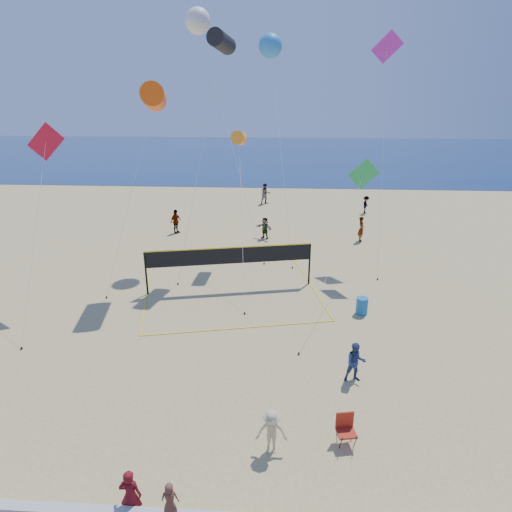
# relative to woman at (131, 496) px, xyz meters

# --- Properties ---
(ground) EXTENTS (120.00, 120.00, 0.00)m
(ground) POSITION_rel_woman_xyz_m (1.79, 2.70, -0.77)
(ground) COLOR tan
(ground) RESTS_ON ground
(ocean) EXTENTS (140.00, 50.00, 0.03)m
(ocean) POSITION_rel_woman_xyz_m (1.79, 64.70, -0.75)
(ocean) COLOR navy
(ocean) RESTS_ON ground
(woman) EXTENTS (0.57, 0.38, 1.53)m
(woman) POSITION_rel_woman_xyz_m (0.00, 0.00, 0.00)
(woman) COLOR maroon
(woman) RESTS_ON ground
(toddler) EXTENTS (0.44, 0.30, 0.87)m
(toddler) POSITION_rel_woman_xyz_m (1.06, -0.26, 0.27)
(toddler) COLOR brown
(toddler) RESTS_ON seawall
(bystander_a) EXTENTS (0.80, 0.65, 1.55)m
(bystander_a) POSITION_rel_woman_xyz_m (6.36, 6.16, 0.01)
(bystander_a) COLOR navy
(bystander_a) RESTS_ON ground
(bystander_b) EXTENTS (0.94, 0.54, 1.45)m
(bystander_b) POSITION_rel_woman_xyz_m (3.41, 2.46, -0.04)
(bystander_b) COLOR #C6B484
(bystander_b) RESTS_ON ground
(far_person_0) EXTENTS (0.88, 1.11, 1.77)m
(far_person_0) POSITION_rel_woman_xyz_m (-4.27, 23.55, 0.12)
(far_person_0) COLOR gray
(far_person_0) RESTS_ON ground
(far_person_1) EXTENTS (1.40, 1.22, 1.53)m
(far_person_1) POSITION_rel_woman_xyz_m (2.32, 22.68, -0.00)
(far_person_1) COLOR gray
(far_person_1) RESTS_ON ground
(far_person_2) EXTENTS (0.43, 0.65, 1.77)m
(far_person_2) POSITION_rel_woman_xyz_m (9.05, 22.47, 0.12)
(far_person_2) COLOR gray
(far_person_2) RESTS_ON ground
(far_person_3) EXTENTS (1.10, 0.98, 1.88)m
(far_person_3) POSITION_rel_woman_xyz_m (1.94, 32.80, 0.17)
(far_person_3) COLOR gray
(far_person_3) RESTS_ON ground
(far_person_4) EXTENTS (0.88, 1.10, 1.49)m
(far_person_4) POSITION_rel_woman_xyz_m (10.60, 30.03, -0.02)
(far_person_4) COLOR gray
(far_person_4) RESTS_ON ground
(camp_chair) EXTENTS (0.64, 0.76, 1.14)m
(camp_chair) POSITION_rel_woman_xyz_m (5.63, 2.97, -0.19)
(camp_chair) COLOR #A72313
(camp_chair) RESTS_ON ground
(trash_barrel) EXTENTS (0.59, 0.59, 0.83)m
(trash_barrel) POSITION_rel_woman_xyz_m (7.44, 11.50, -0.35)
(trash_barrel) COLOR #1961A5
(trash_barrel) RESTS_ON ground
(volleyball_net) EXTENTS (10.53, 10.41, 2.37)m
(volleyball_net) POSITION_rel_woman_xyz_m (0.85, 13.97, 0.85)
(volleyball_net) COLOR black
(volleyball_net) RESTS_ON ground
(kite_0) EXTENTS (3.45, 3.87, 10.46)m
(kite_0) POSITION_rel_woman_xyz_m (-2.79, 14.80, 8.95)
(kite_0) COLOR #FA530B
(kite_0) RESTS_ON ground
(kite_1) EXTENTS (2.97, 4.99, 13.03)m
(kite_1) POSITION_rel_woman_xyz_m (0.16, 18.08, 11.64)
(kite_1) COLOR black
(kite_1) RESTS_ON ground
(kite_2) EXTENTS (1.33, 8.41, 7.91)m
(kite_2) POSITION_rel_woman_xyz_m (0.99, 18.53, 6.64)
(kite_2) COLOR orange
(kite_2) RESTS_ON ground
(kite_3) EXTENTS (1.82, 5.37, 8.71)m
(kite_3) POSITION_rel_woman_xyz_m (-7.38, 12.40, 6.69)
(kite_3) COLOR red
(kite_3) RESTS_ON ground
(kite_4) EXTENTS (4.26, 8.98, 6.71)m
(kite_4) POSITION_rel_woman_xyz_m (7.64, 15.78, 4.77)
(kite_4) COLOR green
(kite_4) RESTS_ON ground
(kite_5) EXTENTS (1.77, 5.66, 13.24)m
(kite_5) POSITION_rel_woman_xyz_m (9.37, 20.69, 10.90)
(kite_5) COLOR #BC25AA
(kite_5) RESTS_ON ground
(kite_6) EXTENTS (4.79, 3.58, 14.41)m
(kite_6) POSITION_rel_woman_xyz_m (-1.47, 20.39, 12.90)
(kite_6) COLOR silver
(kite_6) RESTS_ON ground
(kite_7) EXTENTS (2.60, 7.89, 13.42)m
(kite_7) POSITION_rel_woman_xyz_m (2.54, 24.08, 11.88)
(kite_7) COLOR #2C80D3
(kite_7) RESTS_ON ground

